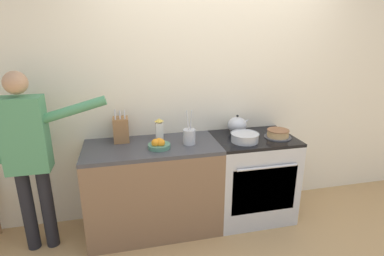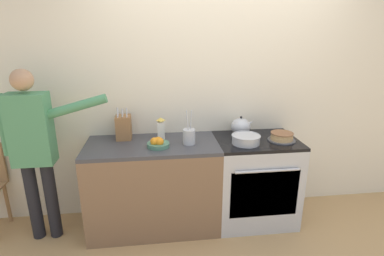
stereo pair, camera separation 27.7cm
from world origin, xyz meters
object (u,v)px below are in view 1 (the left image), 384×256
Objects in this scene: tea_kettle at (237,125)px; layer_cake at (278,134)px; knife_block at (121,129)px; fruit_bowl at (159,144)px; milk_carton at (159,129)px; person_baker at (28,149)px; stove_range at (251,177)px; mixing_bowl at (245,137)px; utensil_crock at (189,136)px.

layer_cake is at bearing -33.94° from tea_kettle.
knife_block is 1.60× the size of fruit_bowl.
fruit_bowl is 0.25m from milk_carton.
stove_range is at bearing -1.47° from person_baker.
tea_kettle reaches higher than layer_cake.
stove_range is 0.52m from mixing_bowl.
utensil_crock is at bearing -176.63° from stove_range.
fruit_bowl is (0.33, -0.27, -0.08)m from knife_block.
person_baker is (-2.27, 0.01, 0.03)m from layer_cake.
tea_kettle reaches higher than stove_range.
knife_block reaches higher than tea_kettle.
knife_block is (-1.29, 0.18, 0.56)m from stove_range.
milk_carton is at bearing 169.64° from layer_cake.
fruit_bowl reaches higher than stove_range.
mixing_bowl is at bearing -145.09° from stove_range.
milk_carton is (-0.93, 0.15, 0.54)m from stove_range.
stove_range is at bearing 3.37° from utensil_crock.
utensil_crock reaches higher than layer_cake.
person_baker is at bearing -178.61° from stove_range.
knife_block is (-1.14, 0.28, 0.07)m from mixing_bowl.
knife_block is at bearing 179.36° from tea_kettle.
fruit_bowl reaches higher than layer_cake.
fruit_bowl is (-0.82, 0.01, -0.00)m from mixing_bowl.
tea_kettle reaches higher than fruit_bowl.
tea_kettle is (-0.12, 0.17, 0.52)m from stove_range.
utensil_crock is (0.62, -0.22, -0.04)m from knife_block.
milk_carton is at bearing 162.27° from mixing_bowl.
fruit_bowl is 0.96× the size of milk_carton.
milk_carton is at bearing 7.26° from person_baker.
fruit_bowl is 0.13× the size of person_baker.
utensil_crock is at bearing 178.60° from layer_cake.
stove_range is 0.56m from tea_kettle.
stove_range is 0.85m from utensil_crock.
milk_carton is at bearing -5.07° from knife_block.
stove_range is 1.09m from milk_carton.
stove_range is 2.72× the size of knife_block.
tea_kettle is 1.20× the size of fruit_bowl.
stove_range is 3.25× the size of mixing_bowl.
utensil_crock is (-0.90, 0.02, 0.04)m from layer_cake.
stove_range is at bearing -9.11° from milk_carton.
mixing_bowl is at bearing -17.73° from milk_carton.
stove_range is 1.08m from fruit_bowl.
stove_range is 0.53m from layer_cake.
layer_cake is 0.97× the size of mixing_bowl.
mixing_bowl is 1.28× the size of milk_carton.
person_baker is at bearing 177.92° from fruit_bowl.
tea_kettle is at bearing 3.59° from person_baker.
stove_range is 0.55× the size of person_baker.
stove_range is 3.35× the size of layer_cake.
layer_cake is 0.37m from mixing_bowl.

